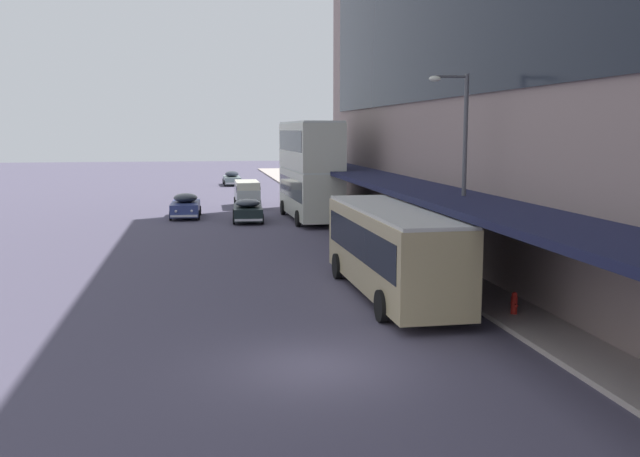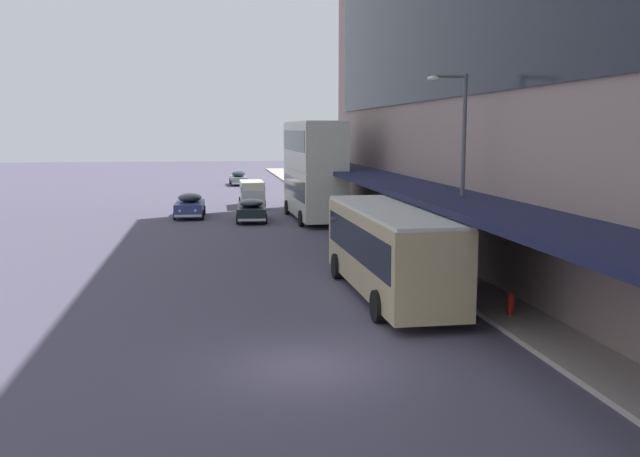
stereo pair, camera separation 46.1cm
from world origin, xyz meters
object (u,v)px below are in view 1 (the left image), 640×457
object	(u,v)px
vw_van	(247,192)
fire_hydrant	(514,303)
sedan_trailing_mid	(248,210)
sedan_lead_mid	(232,178)
transit_bus_kerbside_rear	(310,167)
pedestrian_at_kerb	(433,249)
transit_bus_kerbside_front	(391,246)
sedan_oncoming_rear	(186,206)
street_lamp	(460,165)

from	to	relation	value
vw_van	fire_hydrant	world-z (taller)	vw_van
sedan_trailing_mid	sedan_lead_mid	bearing A→B (deg)	89.21
transit_bus_kerbside_rear	sedan_lead_mid	world-z (taller)	transit_bus_kerbside_rear
sedan_lead_mid	pedestrian_at_kerb	distance (m)	50.24
pedestrian_at_kerb	vw_van	bearing A→B (deg)	100.97
transit_bus_kerbside_front	sedan_lead_mid	world-z (taller)	transit_bus_kerbside_front
transit_bus_kerbside_rear	sedan_lead_mid	bearing A→B (deg)	96.69
sedan_trailing_mid	fire_hydrant	distance (m)	26.17
sedan_oncoming_rear	vw_van	world-z (taller)	vw_van
transit_bus_kerbside_rear	fire_hydrant	xyz separation A→B (m)	(2.48, -25.35, -2.94)
sedan_oncoming_rear	vw_van	distance (m)	7.80
transit_bus_kerbside_rear	sedan_trailing_mid	size ratio (longest dim) A/B	2.04
fire_hydrant	sedan_trailing_mid	bearing A→B (deg)	104.45
vw_van	sedan_oncoming_rear	bearing A→B (deg)	-125.73
transit_bus_kerbside_front	sedan_lead_mid	distance (m)	52.89
transit_bus_kerbside_front	street_lamp	xyz separation A→B (m)	(2.84, 1.02, 2.75)
sedan_trailing_mid	pedestrian_at_kerb	distance (m)	19.96
transit_bus_kerbside_front	pedestrian_at_kerb	xyz separation A→B (m)	(2.51, 2.86, -0.63)
transit_bus_kerbside_front	sedan_lead_mid	size ratio (longest dim) A/B	2.07
transit_bus_kerbside_front	transit_bus_kerbside_rear	world-z (taller)	transit_bus_kerbside_rear
sedan_trailing_mid	street_lamp	distance (m)	22.15
transit_bus_kerbside_rear	street_lamp	world-z (taller)	street_lamp
vw_van	transit_bus_kerbside_rear	bearing A→B (deg)	-69.09
vw_van	transit_bus_kerbside_front	bearing A→B (deg)	-84.57
pedestrian_at_kerb	sedan_oncoming_rear	bearing A→B (deg)	114.65
sedan_lead_mid	fire_hydrant	bearing A→B (deg)	-83.81
sedan_oncoming_rear	sedan_trailing_mid	distance (m)	4.85
sedan_oncoming_rear	pedestrian_at_kerb	bearing A→B (deg)	-65.35
transit_bus_kerbside_front	pedestrian_at_kerb	size ratio (longest dim) A/B	5.49
transit_bus_kerbside_rear	sedan_trailing_mid	world-z (taller)	transit_bus_kerbside_rear
transit_bus_kerbside_rear	sedan_oncoming_rear	distance (m)	8.89
sedan_oncoming_rear	fire_hydrant	size ratio (longest dim) A/B	6.67
sedan_lead_mid	fire_hydrant	xyz separation A→B (m)	(6.10, -56.25, -0.25)
transit_bus_kerbside_front	vw_van	distance (m)	31.14
transit_bus_kerbside_rear	pedestrian_at_kerb	size ratio (longest dim) A/B	5.33
street_lamp	fire_hydrant	distance (m)	6.05
transit_bus_kerbside_rear	sedan_trailing_mid	distance (m)	4.87
sedan_lead_mid	fire_hydrant	world-z (taller)	sedan_lead_mid
transit_bus_kerbside_front	sedan_oncoming_rear	distance (m)	25.80
transit_bus_kerbside_front	street_lamp	size ratio (longest dim) A/B	1.33
sedan_lead_mid	vw_van	xyz separation A→B (m)	(0.15, -21.80, 0.35)
transit_bus_kerbside_rear	pedestrian_at_kerb	distance (m)	19.26
transit_bus_kerbside_rear	vw_van	xyz separation A→B (m)	(-3.48, 9.10, -2.34)
fire_hydrant	street_lamp	bearing A→B (deg)	92.24
pedestrian_at_kerb	street_lamp	world-z (taller)	street_lamp
sedan_oncoming_rear	sedan_lead_mid	size ratio (longest dim) A/B	0.95
street_lamp	fire_hydrant	bearing A→B (deg)	-87.76
transit_bus_kerbside_front	transit_bus_kerbside_rear	bearing A→B (deg)	88.60
transit_bus_kerbside_rear	sedan_oncoming_rear	bearing A→B (deg)	160.92
transit_bus_kerbside_rear	fire_hydrant	size ratio (longest dim) A/B	14.14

